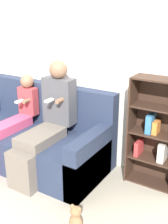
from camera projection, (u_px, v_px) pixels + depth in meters
ground_plane at (13, 185)px, 3.08m from camera, size 14.00×14.00×0.00m
back_wall at (64, 56)px, 3.46m from camera, size 10.00×0.06×2.55m
couch at (33, 139)px, 3.51m from camera, size 1.94×0.90×0.94m
adult_seated at (47, 119)px, 3.16m from camera, size 0.38×0.87×1.28m
child_seated at (11, 122)px, 3.40m from camera, size 0.25×0.88×1.05m
bookshelf at (156, 134)px, 2.96m from camera, size 0.56×0.27×1.19m
teddy_bear at (76, 219)px, 2.42m from camera, size 0.13×0.10×0.26m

